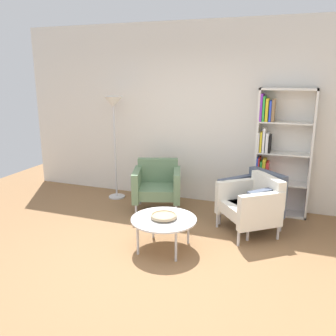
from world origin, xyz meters
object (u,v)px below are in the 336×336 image
object	(u,v)px
bookshelf_tall	(277,154)
armchair_by_bookshelf	(254,199)
coffee_table_low	(164,221)
armchair_corner_red	(157,184)
decorative_bowl	(164,216)
floor_lamp_torchiere	(114,114)
armchair_spare_guest	(252,204)

from	to	relation	value
bookshelf_tall	armchair_by_bookshelf	distance (m)	0.88
coffee_table_low	bookshelf_tall	bearing A→B (deg)	55.85
bookshelf_tall	armchair_corner_red	world-z (taller)	bookshelf_tall
decorative_bowl	floor_lamp_torchiere	xyz separation A→B (m)	(-1.45, 1.49, 1.01)
bookshelf_tall	decorative_bowl	distance (m)	2.13
armchair_corner_red	armchair_spare_guest	bearing A→B (deg)	-31.78
bookshelf_tall	floor_lamp_torchiere	world-z (taller)	bookshelf_tall
bookshelf_tall	armchair_by_bookshelf	bearing A→B (deg)	-108.34
bookshelf_tall	decorative_bowl	xyz separation A→B (m)	(-1.16, -1.72, -0.50)
armchair_corner_red	armchair_by_bookshelf	distance (m)	1.52
bookshelf_tall	armchair_spare_guest	size ratio (longest dim) A/B	2.00
armchair_corner_red	coffee_table_low	bearing A→B (deg)	-83.17
coffee_table_low	armchair_corner_red	world-z (taller)	armchair_corner_red
bookshelf_tall	floor_lamp_torchiere	distance (m)	2.67
bookshelf_tall	floor_lamp_torchiere	bearing A→B (deg)	-175.13
decorative_bowl	armchair_spare_guest	xyz separation A→B (m)	(0.94, 0.85, -0.02)
armchair_spare_guest	floor_lamp_torchiere	distance (m)	2.68
bookshelf_tall	armchair_spare_guest	xyz separation A→B (m)	(-0.22, -0.87, -0.52)
bookshelf_tall	floor_lamp_torchiere	xyz separation A→B (m)	(-2.62, -0.22, 0.51)
armchair_by_bookshelf	coffee_table_low	bearing A→B (deg)	-91.11
armchair_corner_red	armchair_by_bookshelf	xyz separation A→B (m)	(1.51, -0.16, 0.00)
bookshelf_tall	coffee_table_low	distance (m)	2.15
bookshelf_tall	armchair_spare_guest	bearing A→B (deg)	-104.49
decorative_bowl	armchair_corner_red	bearing A→B (deg)	115.35
armchair_corner_red	armchair_spare_guest	xyz separation A→B (m)	(1.51, -0.36, 0.00)
armchair_by_bookshelf	floor_lamp_torchiere	distance (m)	2.65
floor_lamp_torchiere	bookshelf_tall	bearing A→B (deg)	4.87
decorative_bowl	armchair_by_bookshelf	distance (m)	1.41
armchair_spare_guest	armchair_corner_red	bearing A→B (deg)	-142.00
armchair_by_bookshelf	decorative_bowl	bearing A→B (deg)	-91.11
armchair_by_bookshelf	bookshelf_tall	bearing A→B (deg)	112.48
bookshelf_tall	decorative_bowl	world-z (taller)	bookshelf_tall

